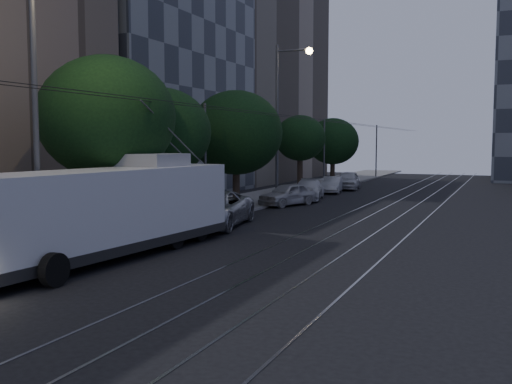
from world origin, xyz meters
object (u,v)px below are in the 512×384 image
at_px(car_white_b, 308,190).
at_px(car_white_c, 332,185).
at_px(pickup_silver, 213,209).
at_px(streetlamp_near, 44,62).
at_px(car_white_a, 288,194).
at_px(car_white_d, 348,180).
at_px(streetlamp_far, 283,109).
at_px(trolleybus, 109,211).

bearing_deg(car_white_b, car_white_c, 78.59).
height_order(pickup_silver, streetlamp_near, streetlamp_near).
xyz_separation_m(car_white_a, car_white_b, (0.00, 4.09, -0.02)).
distance_m(car_white_d, streetlamp_far, 14.57).
relative_size(pickup_silver, car_white_b, 1.26).
bearing_deg(car_white_d, pickup_silver, -99.42).
bearing_deg(car_white_a, trolleybus, -68.62).
xyz_separation_m(car_white_c, streetlamp_near, (-1.07, -29.63, 6.03)).
relative_size(car_white_a, streetlamp_far, 0.41).
xyz_separation_m(car_white_a, streetlamp_near, (-1.07, -19.63, 5.96)).
height_order(trolleybus, car_white_c, trolleybus).
bearing_deg(car_white_b, streetlamp_far, -108.93).
bearing_deg(pickup_silver, streetlamp_far, 82.40).
bearing_deg(streetlamp_near, trolleybus, 50.24).
bearing_deg(car_white_c, pickup_silver, -100.53).
height_order(trolleybus, car_white_b, trolleybus).
relative_size(car_white_d, streetlamp_far, 0.45).
bearing_deg(trolleybus, streetlamp_near, -125.34).
relative_size(trolleybus, streetlamp_near, 1.09).
bearing_deg(car_white_b, car_white_d, 77.04).
bearing_deg(car_white_c, trolleybus, -100.13).
xyz_separation_m(car_white_d, streetlamp_near, (-1.34, -33.55, 5.90)).
bearing_deg(streetlamp_far, car_white_a, -39.72).
xyz_separation_m(pickup_silver, car_white_c, (0.00, 20.10, -0.20)).
distance_m(car_white_b, streetlamp_near, 24.49).
distance_m(pickup_silver, car_white_d, 24.02).
bearing_deg(car_white_a, car_white_c, 110.75).
bearing_deg(streetlamp_near, pickup_silver, 83.59).
height_order(trolleybus, streetlamp_far, streetlamp_far).
bearing_deg(streetlamp_far, car_white_c, 87.09).
bearing_deg(car_white_d, trolleybus, -98.90).
xyz_separation_m(car_white_a, streetlamp_far, (-0.49, 0.40, 5.45)).
distance_m(car_white_b, streetlamp_far, 6.61).
xyz_separation_m(trolleybus, car_white_a, (-0.20, 18.10, -0.94)).
height_order(trolleybus, car_white_a, trolleybus).
distance_m(car_white_c, streetlamp_near, 30.26).
bearing_deg(car_white_d, streetlamp_near, -101.07).
xyz_separation_m(car_white_c, streetlamp_far, (-0.49, -9.60, 5.52)).
bearing_deg(streetlamp_near, car_white_a, 86.88).
bearing_deg(trolleybus, car_white_a, 95.05).
bearing_deg(car_white_b, streetlamp_near, -103.99).
bearing_deg(trolleybus, car_white_d, 94.30).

